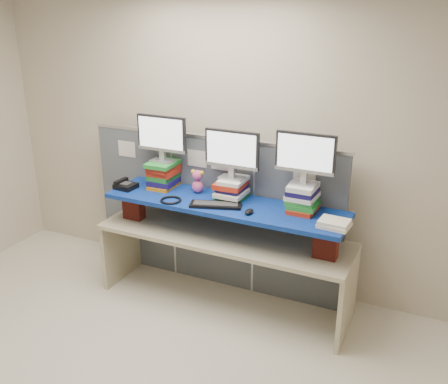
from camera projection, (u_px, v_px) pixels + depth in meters
The scene contains 18 objects.
room at pixel (90, 219), 3.14m from camera, with size 5.00×4.00×2.80m.
cubicle_partition at pixel (213, 211), 4.88m from camera, with size 2.60×0.06×1.53m.
desk at pixel (224, 248), 4.58m from camera, with size 2.36×0.71×0.71m.
brick_pier_left at pixel (134, 205), 4.82m from camera, with size 0.20×0.11×0.27m, color maroon.
brick_pier_right at pixel (326, 243), 4.06m from camera, with size 0.20×0.11×0.27m, color maroon.
blue_board at pixel (224, 205), 4.43m from camera, with size 2.20×0.55×0.04m, color navy.
book_stack_left at pixel (163, 174), 4.76m from camera, with size 0.25×0.32×0.26m.
book_stack_center at pixel (232, 188), 4.49m from camera, with size 0.27×0.31×0.19m.
book_stack_right at pixel (303, 198), 4.21m from camera, with size 0.26×0.31×0.24m.
monitor_left at pixel (162, 136), 4.62m from camera, with size 0.50×0.14×0.44m.
monitor_center at pixel (232, 152), 4.36m from camera, with size 0.50×0.14×0.44m.
monitor_right at pixel (305, 156), 4.08m from camera, with size 0.50×0.14×0.44m.
keyboard at pixel (216, 205), 4.34m from camera, with size 0.47×0.28×0.03m.
mouse at pixel (249, 212), 4.18m from camera, with size 0.06×0.12×0.04m, color black.
desk_phone at pixel (125, 185), 4.76m from camera, with size 0.20×0.19×0.08m.
headset at pixel (171, 200), 4.45m from camera, with size 0.19×0.19×0.02m, color black.
plush_toy at pixel (198, 181), 4.62m from camera, with size 0.13×0.10×0.22m.
binder_stack at pixel (334, 224), 3.93m from camera, with size 0.25×0.21×0.06m.
Camera 1 is at (1.97, -2.27, 2.67)m, focal length 40.00 mm.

